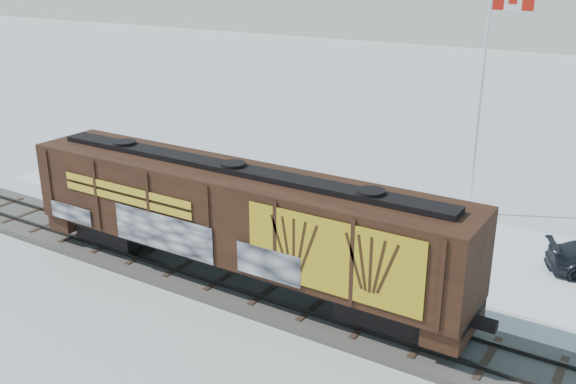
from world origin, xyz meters
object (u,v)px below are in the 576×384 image
Objects in this scene: car_silver at (312,207)px; hopper_railcar at (235,216)px; car_white at (392,231)px; flagpole at (479,135)px.

hopper_railcar is at bearing 168.34° from car_silver.
hopper_railcar reaches higher than car_white.
flagpole reaches higher than hopper_railcar.
flagpole is at bearing 66.55° from hopper_railcar.
car_white is (3.54, 6.35, -2.10)m from hopper_railcar.
hopper_railcar is 3.97× the size of car_white.
car_silver is at bearing -140.79° from flagpole.
car_silver is at bearing 96.82° from hopper_railcar.
car_silver is 4.46m from car_white.
flagpole is at bearing 2.41° from car_white.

